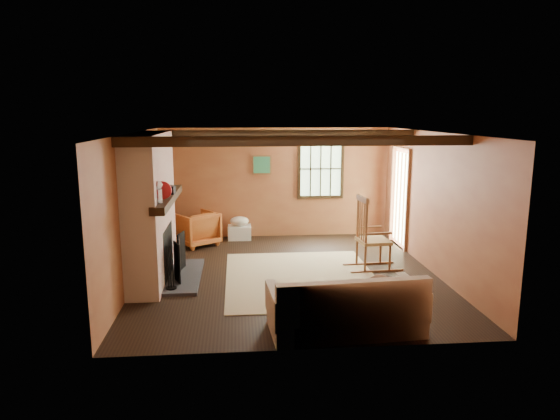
{
  "coord_description": "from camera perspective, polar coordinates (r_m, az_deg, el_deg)",
  "views": [
    {
      "loc": [
        -0.84,
        -8.1,
        2.72
      ],
      "look_at": [
        -0.1,
        0.4,
        1.05
      ],
      "focal_mm": 32.0,
      "sensor_mm": 36.0,
      "label": 1
    }
  ],
  "objects": [
    {
      "name": "fireplace",
      "position": [
        8.38,
        -14.38,
        -0.38
      ],
      "size": [
        1.02,
        2.3,
        2.4
      ],
      "color": "#AA4641",
      "rests_on": "ground"
    },
    {
      "name": "room_envelope",
      "position": [
        8.5,
        2.26,
        3.74
      ],
      "size": [
        5.02,
        5.52,
        2.44
      ],
      "color": "#9D5D38",
      "rests_on": "ground"
    },
    {
      "name": "rug",
      "position": [
        8.42,
        2.43,
        -7.74
      ],
      "size": [
        2.5,
        3.0,
        0.01
      ],
      "primitive_type": "cube",
      "color": "tan",
      "rests_on": "ground"
    },
    {
      "name": "firewood_pile",
      "position": [
        10.88,
        -10.01,
        -2.96
      ],
      "size": [
        0.6,
        0.11,
        0.22
      ],
      "color": "brown",
      "rests_on": "ground"
    },
    {
      "name": "rocking_chair",
      "position": [
        8.9,
        10.36,
        -3.18
      ],
      "size": [
        0.99,
        0.58,
        1.31
      ],
      "rotation": [
        0.0,
        0.0,
        1.66
      ],
      "color": "#A67A50",
      "rests_on": "ground"
    },
    {
      "name": "ground",
      "position": [
        8.59,
        0.92,
        -7.37
      ],
      "size": [
        5.5,
        5.5,
        0.0
      ],
      "primitive_type": "plane",
      "color": "black",
      "rests_on": "ground"
    },
    {
      "name": "armchair",
      "position": [
        10.49,
        -9.51,
        -2.1
      ],
      "size": [
        1.07,
        1.08,
        0.71
      ],
      "primitive_type": "imported",
      "rotation": [
        0.0,
        0.0,
        -2.53
      ],
      "color": "#BF6026",
      "rests_on": "ground"
    },
    {
      "name": "laundry_basket",
      "position": [
        10.92,
        -4.65,
        -2.56
      ],
      "size": [
        0.5,
        0.38,
        0.3
      ],
      "primitive_type": "cube",
      "rotation": [
        0.0,
        0.0,
        -0.0
      ],
      "color": "white",
      "rests_on": "ground"
    },
    {
      "name": "sofa",
      "position": [
        6.42,
        7.65,
        -11.38
      ],
      "size": [
        1.98,
        1.0,
        0.78
      ],
      "rotation": [
        0.0,
        0.0,
        0.08
      ],
      "color": "beige",
      "rests_on": "ground"
    },
    {
      "name": "basket_pillow",
      "position": [
        10.86,
        -4.67,
        -1.27
      ],
      "size": [
        0.5,
        0.46,
        0.2
      ],
      "primitive_type": "ellipsoid",
      "rotation": [
        0.0,
        0.0,
        -0.38
      ],
      "color": "beige",
      "rests_on": "laundry_basket"
    }
  ]
}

